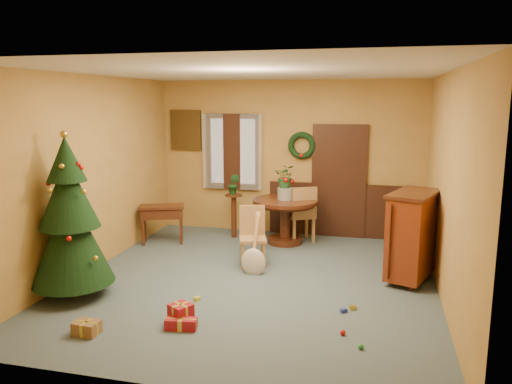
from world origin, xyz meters
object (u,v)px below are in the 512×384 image
(chair_near, at_px, (253,234))
(writing_desk, at_px, (162,215))
(christmas_tree, at_px, (70,220))
(sideboard, at_px, (412,234))
(dining_table, at_px, (285,213))

(chair_near, relative_size, writing_desk, 1.07)
(christmas_tree, bearing_deg, sideboard, 21.04)
(writing_desk, bearing_deg, dining_table, 13.66)
(chair_near, xyz_separation_m, writing_desk, (-1.86, 0.77, 0.02))
(chair_near, relative_size, christmas_tree, 0.43)
(christmas_tree, height_order, sideboard, christmas_tree)
(christmas_tree, relative_size, writing_desk, 2.52)
(chair_near, height_order, writing_desk, chair_near)
(christmas_tree, bearing_deg, chair_near, 42.56)
(writing_desk, height_order, sideboard, sideboard)
(dining_table, height_order, christmas_tree, christmas_tree)
(chair_near, bearing_deg, dining_table, 77.95)
(christmas_tree, height_order, writing_desk, christmas_tree)
(chair_near, bearing_deg, writing_desk, 157.52)
(dining_table, xyz_separation_m, sideboard, (2.07, -1.43, 0.13))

